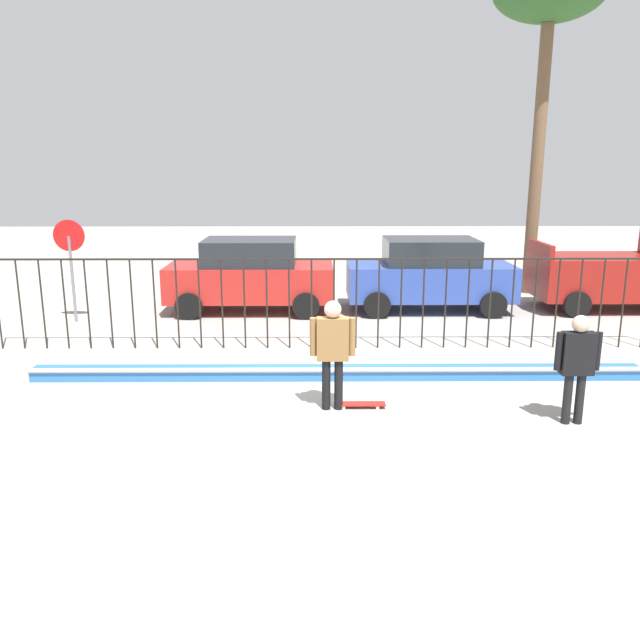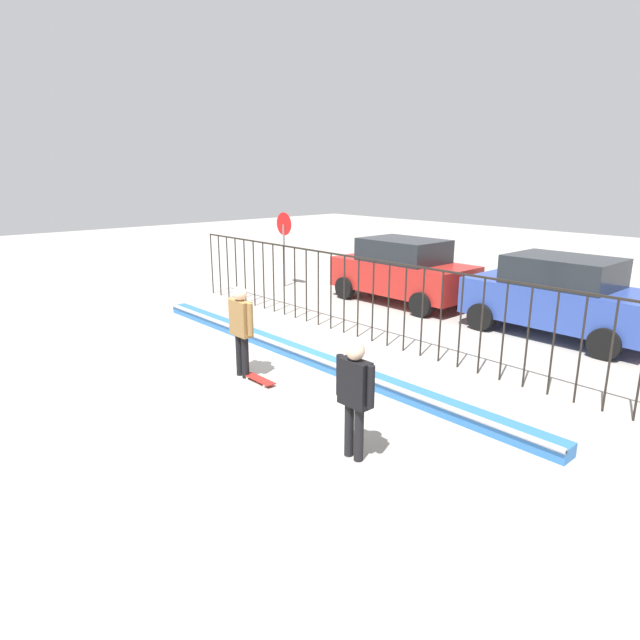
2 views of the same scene
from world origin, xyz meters
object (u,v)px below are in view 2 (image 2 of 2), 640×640
Objects in this scene: skateboarder at (241,323)px; camera_operator at (355,390)px; skateboard at (259,379)px; stop_sign at (284,239)px; parked_car_red at (402,270)px; parked_car_blue at (560,296)px.

camera_operator is (3.58, -0.61, -0.05)m from skateboarder.
skateboard is 0.48× the size of camera_operator.
stop_sign is (-9.77, 6.51, 0.62)m from camera_operator.
stop_sign is at bearing 147.35° from skateboard.
parked_car_red reaches higher than skateboard.
camera_operator is 7.76m from parked_car_blue.
skateboarder is 2.20× the size of skateboard.
stop_sign is (-4.22, -1.14, 0.64)m from parked_car_red.
parked_car_blue reaches higher than skateboarder.
stop_sign reaches higher than skateboard.
stop_sign is (-6.64, 5.85, 1.56)m from skateboard.
parked_car_red is at bearing 72.08° from skateboarder.
skateboard is 0.19× the size of parked_car_red.
stop_sign is (-8.94, -1.21, 0.64)m from parked_car_blue.
parked_car_blue reaches higher than camera_operator.
camera_operator is 11.75m from stop_sign.
parked_car_red is at bearing 117.78° from skateboard.
parked_car_red is 4.42m from stop_sign.
stop_sign is at bearing -168.84° from parked_car_red.
camera_operator is at bearing -3.13° from skateboard.
parked_car_red and parked_car_blue have the same top height.
skateboard is 7.48m from parked_car_blue.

